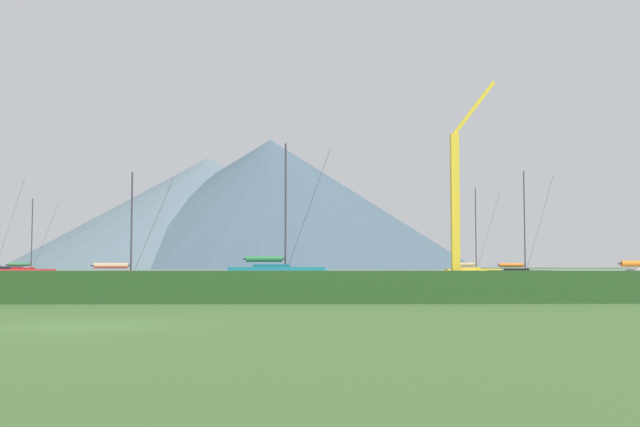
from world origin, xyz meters
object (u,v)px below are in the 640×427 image
object	(u,v)px
dock_crane	(457,214)
sailboat_slip_6	(473,272)
sailboat_slip_1	(521,274)
sailboat_slip_2	(279,273)
sailboat_slip_0	(125,278)
sailboat_slip_8	(27,272)

from	to	relation	value
dock_crane	sailboat_slip_6	bearing A→B (deg)	72.43
sailboat_slip_1	sailboat_slip_2	size ratio (longest dim) A/B	0.89
sailboat_slip_0	dock_crane	size ratio (longest dim) A/B	0.38
sailboat_slip_8	sailboat_slip_0	bearing A→B (deg)	-68.19
sailboat_slip_6	sailboat_slip_1	bearing A→B (deg)	-91.36
sailboat_slip_1	sailboat_slip_6	size ratio (longest dim) A/B	0.99
sailboat_slip_2	dock_crane	bearing A→B (deg)	37.61
sailboat_slip_0	dock_crane	xyz separation A→B (m)	(27.27, 26.02, 6.02)
sailboat_slip_2	sailboat_slip_8	distance (m)	38.40
sailboat_slip_8	dock_crane	bearing A→B (deg)	-20.38
sailboat_slip_1	sailboat_slip_2	distance (m)	24.75
sailboat_slip_2	sailboat_slip_6	bearing A→B (deg)	54.08
sailboat_slip_1	sailboat_slip_2	bearing A→B (deg)	-154.26
sailboat_slip_2	sailboat_slip_8	size ratio (longest dim) A/B	1.30
sailboat_slip_1	sailboat_slip_6	bearing A→B (deg)	97.30
sailboat_slip_0	sailboat_slip_1	bearing A→B (deg)	23.80
sailboat_slip_0	sailboat_slip_2	bearing A→B (deg)	44.15
sailboat_slip_1	dock_crane	world-z (taller)	dock_crane
dock_crane	sailboat_slip_2	bearing A→B (deg)	-146.07
sailboat_slip_6	dock_crane	distance (m)	16.99
sailboat_slip_2	sailboat_slip_6	size ratio (longest dim) A/B	1.11
sailboat_slip_0	sailboat_slip_8	distance (m)	43.48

